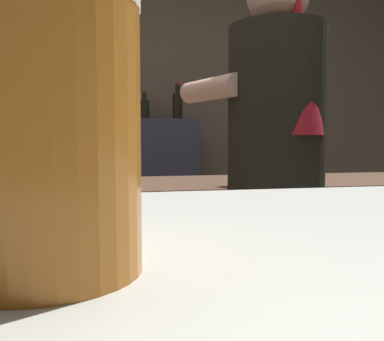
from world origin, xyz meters
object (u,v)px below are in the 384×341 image
(knife_block, at_px, (304,156))
(bottle_soy, at_px, (178,105))
(chefs_knife, at_px, (298,180))
(bottle_vinegar, at_px, (144,109))
(bartender, at_px, (277,169))
(pint_glass_far, at_px, (44,122))
(mixing_bowl, at_px, (107,176))

(knife_block, xyz_separation_m, bottle_soy, (-0.46, 1.09, 0.33))
(chefs_knife, bearing_deg, bottle_vinegar, 118.90)
(bartender, relative_size, chefs_knife, 7.08)
(bottle_vinegar, bearing_deg, pint_glass_far, -95.88)
(pint_glass_far, bearing_deg, bottle_vinegar, 84.12)
(pint_glass_far, bearing_deg, bartender, 63.11)
(mixing_bowl, relative_size, bottle_soy, 0.76)
(knife_block, bearing_deg, bottle_soy, 112.94)
(knife_block, bearing_deg, chefs_knife, -123.09)
(mixing_bowl, bearing_deg, bottle_soy, 65.66)
(knife_block, relative_size, chefs_knife, 1.21)
(mixing_bowl, relative_size, chefs_knife, 0.83)
(bartender, distance_m, knife_block, 0.69)
(mixing_bowl, xyz_separation_m, bottle_soy, (0.51, 1.13, 0.41))
(bartender, relative_size, knife_block, 5.86)
(mixing_bowl, bearing_deg, chefs_knife, -7.89)
(knife_block, bearing_deg, bartender, -124.04)
(bartender, distance_m, pint_glass_far, 1.36)
(knife_block, bearing_deg, mixing_bowl, -177.45)
(mixing_bowl, bearing_deg, knife_block, 2.55)
(knife_block, xyz_separation_m, chefs_knife, (-0.11, -0.16, -0.10))
(bottle_vinegar, bearing_deg, knife_block, -61.44)
(knife_block, bearing_deg, pint_glass_far, -119.29)
(bartender, distance_m, chefs_knife, 0.50)
(mixing_bowl, distance_m, bottle_soy, 1.31)
(bartender, relative_size, bottle_soy, 6.46)
(bartender, distance_m, bottle_soy, 1.70)
(pint_glass_far, relative_size, bottle_soy, 0.49)
(knife_block, distance_m, mixing_bowl, 0.98)
(bartender, height_order, mixing_bowl, bartender)
(mixing_bowl, distance_m, chefs_knife, 0.88)
(chefs_knife, xyz_separation_m, bottle_soy, (-0.35, 1.25, 0.43))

